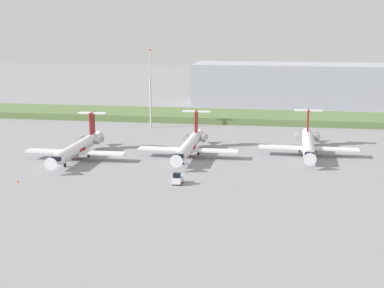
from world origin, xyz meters
The scene contains 9 objects.
ground_plane centered at (0.00, 30.00, 0.00)m, with size 500.00×500.00×0.00m, color gray.
grass_berm centered at (0.00, 60.19, 0.99)m, with size 320.00×20.00×1.97m, color #597542.
regional_jet_nearest centered at (-25.18, 1.01, 2.54)m, with size 22.81×31.00×9.00m.
regional_jet_second centered at (-0.78, 7.65, 2.54)m, with size 22.81×31.00×9.00m.
regional_jet_third centered at (26.30, 13.81, 2.54)m, with size 22.81×31.00×9.00m.
antenna_mast centered at (-18.08, 42.46, 9.42)m, with size 4.40×0.50×22.68m.
distant_hangar centered at (21.01, 97.39, 7.48)m, with size 69.60×21.98×14.96m, color #9EA3AD.
baggage_tug centered at (1.08, -16.26, 1.00)m, with size 1.72×3.20×2.30m.
safety_cone_front_marker centered at (-29.77, -20.27, 0.28)m, with size 0.44×0.44×0.55m, color orange.
Camera 1 is at (22.09, -125.01, 31.01)m, focal length 56.06 mm.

